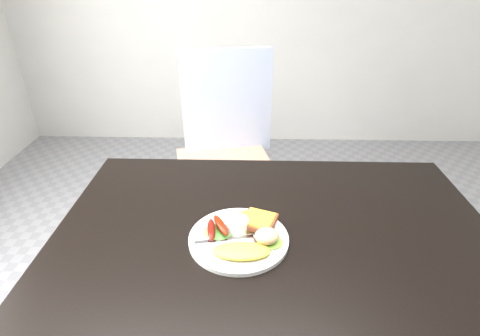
{
  "coord_description": "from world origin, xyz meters",
  "views": [
    {
      "loc": [
        -0.07,
        -0.82,
        1.39
      ],
      "look_at": [
        -0.1,
        0.07,
        0.9
      ],
      "focal_mm": 28.0,
      "sensor_mm": 36.0,
      "label": 1
    }
  ],
  "objects_px": {
    "plate": "(239,239)",
    "dining_table": "(274,234)",
    "dining_chair": "(226,170)",
    "person": "(328,136)"
  },
  "relations": [
    {
      "from": "person",
      "to": "plate",
      "type": "height_order",
      "value": "person"
    },
    {
      "from": "dining_chair",
      "to": "dining_table",
      "type": "bearing_deg",
      "value": -90.16
    },
    {
      "from": "dining_table",
      "to": "plate",
      "type": "distance_m",
      "value": 0.11
    },
    {
      "from": "person",
      "to": "dining_chair",
      "type": "bearing_deg",
      "value": -67.21
    },
    {
      "from": "plate",
      "to": "dining_table",
      "type": "bearing_deg",
      "value": 28.74
    },
    {
      "from": "dining_table",
      "to": "dining_chair",
      "type": "distance_m",
      "value": 0.92
    },
    {
      "from": "dining_table",
      "to": "person",
      "type": "distance_m",
      "value": 0.52
    },
    {
      "from": "dining_table",
      "to": "dining_chair",
      "type": "xyz_separation_m",
      "value": [
        -0.19,
        0.86,
        -0.28
      ]
    },
    {
      "from": "dining_table",
      "to": "person",
      "type": "relative_size",
      "value": 0.73
    },
    {
      "from": "dining_table",
      "to": "person",
      "type": "xyz_separation_m",
      "value": [
        0.22,
        0.46,
        0.09
      ]
    }
  ]
}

